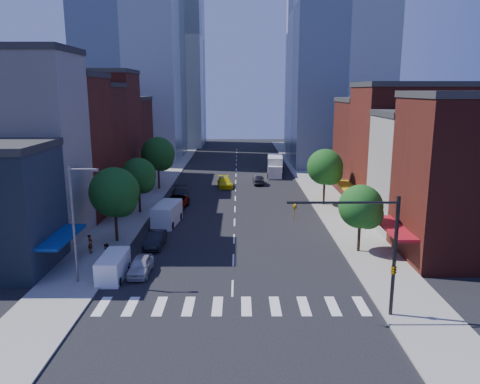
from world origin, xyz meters
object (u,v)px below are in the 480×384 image
object	(u,v)px
taxi	(225,182)
traffic_car_far	(278,165)
parked_car_rear	(180,194)
parked_car_second	(155,239)
cargo_van_near	(113,267)
cargo_van_far	(167,214)
pedestrian_far	(107,255)
parked_car_front	(141,266)
box_truck	(275,166)
pedestrian_near	(90,244)
parked_car_third	(175,203)
traffic_car_oncoming	(258,180)

from	to	relation	value
taxi	traffic_car_far	distance (m)	19.63
parked_car_rear	taxi	world-z (taller)	parked_car_rear
parked_car_second	cargo_van_near	xyz separation A→B (m)	(-2.00, -7.66, 0.21)
cargo_van_far	traffic_car_far	distance (m)	40.67
traffic_car_far	pedestrian_far	bearing A→B (deg)	69.36
parked_car_rear	pedestrian_far	bearing A→B (deg)	-103.55
parked_car_front	cargo_van_far	distance (m)	14.38
parked_car_front	cargo_van_far	world-z (taller)	cargo_van_far
taxi	box_truck	xyz separation A→B (m)	(8.48, 10.06, 0.84)
parked_car_front	parked_car_second	world-z (taller)	parked_car_second
cargo_van_near	pedestrian_far	size ratio (longest dim) A/B	2.32
parked_car_front	taxi	bearing A→B (deg)	81.14
pedestrian_far	parked_car_second	bearing A→B (deg)	141.79
parked_car_front	traffic_car_far	size ratio (longest dim) A/B	0.87
cargo_van_far	box_truck	distance (m)	33.75
taxi	box_truck	distance (m)	13.18
parked_car_second	pedestrian_near	bearing A→B (deg)	-157.98
parked_car_rear	taxi	size ratio (longest dim) A/B	1.09
parked_car_second	traffic_car_far	bearing A→B (deg)	72.04
parked_car_front	parked_car_third	bearing A→B (deg)	90.65
parked_car_front	pedestrian_near	bearing A→B (deg)	140.45
parked_car_third	parked_car_rear	distance (m)	4.76
taxi	pedestrian_near	xyz separation A→B (m)	(-11.33, -30.22, 0.25)
parked_car_front	cargo_van_far	bearing A→B (deg)	90.72
taxi	traffic_car_oncoming	bearing A→B (deg)	15.26
parked_car_third	pedestrian_near	size ratio (longest dim) A/B	3.35
cargo_van_far	traffic_car_far	xyz separation A→B (m)	(15.41, 37.64, -0.36)
parked_car_front	parked_car_second	size ratio (longest dim) A/B	0.92
parked_car_third	traffic_car_oncoming	bearing A→B (deg)	61.06
parked_car_front	pedestrian_near	size ratio (longest dim) A/B	2.42
traffic_car_oncoming	pedestrian_far	xyz separation A→B (m)	(-14.19, -35.59, 0.41)
parked_car_rear	pedestrian_far	distance (m)	24.75
box_truck	cargo_van_near	bearing A→B (deg)	-105.57
parked_car_second	taxi	world-z (taller)	taxi
parked_car_front	parked_car_second	distance (m)	6.76
cargo_van_far	box_truck	bearing A→B (deg)	71.25
parked_car_second	cargo_van_near	size ratio (longest dim) A/B	1.00
parked_car_rear	pedestrian_near	size ratio (longest dim) A/B	3.30
traffic_car_far	pedestrian_near	world-z (taller)	pedestrian_near
parked_car_front	pedestrian_far	bearing A→B (deg)	155.79
pedestrian_far	cargo_van_near	bearing A→B (deg)	18.20
parked_car_second	pedestrian_far	xyz separation A→B (m)	(-3.14, -5.31, 0.38)
parked_car_second	taxi	distance (m)	28.70
pedestrian_far	parked_car_rear	bearing A→B (deg)	165.09
box_truck	pedestrian_near	world-z (taller)	box_truck
parked_car_third	cargo_van_far	distance (m)	6.88
traffic_car_far	box_truck	distance (m)	7.21
taxi	traffic_car_oncoming	xyz separation A→B (m)	(5.21, 2.18, -0.04)
parked_car_front	traffic_car_far	bearing A→B (deg)	74.16
parked_car_third	taxi	bearing A→B (deg)	72.80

